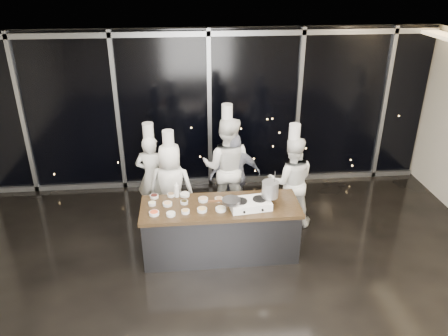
{
  "coord_description": "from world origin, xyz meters",
  "views": [
    {
      "loc": [
        -0.49,
        -4.91,
        4.33
      ],
      "look_at": [
        0.08,
        1.2,
        1.39
      ],
      "focal_mm": 35.0,
      "sensor_mm": 36.0,
      "label": 1
    }
  ],
  "objects_px": {
    "demo_counter": "(221,230)",
    "stock_pot": "(270,189)",
    "stove": "(250,204)",
    "chef_right": "(291,181)",
    "guest": "(235,176)",
    "frying_pan": "(231,201)",
    "chef_center": "(227,167)",
    "chef_far_left": "(152,176)",
    "chef_left": "(171,187)"
  },
  "relations": [
    {
      "from": "stove",
      "to": "frying_pan",
      "type": "relative_size",
      "value": 1.3
    },
    {
      "from": "frying_pan",
      "to": "chef_right",
      "type": "relative_size",
      "value": 0.27
    },
    {
      "from": "chef_center",
      "to": "demo_counter",
      "type": "bearing_deg",
      "value": 94.8
    },
    {
      "from": "guest",
      "to": "demo_counter",
      "type": "bearing_deg",
      "value": 67.05
    },
    {
      "from": "chef_left",
      "to": "chef_center",
      "type": "height_order",
      "value": "chef_center"
    },
    {
      "from": "demo_counter",
      "to": "chef_right",
      "type": "relative_size",
      "value": 1.3
    },
    {
      "from": "chef_left",
      "to": "chef_center",
      "type": "xyz_separation_m",
      "value": [
        1.01,
        0.43,
        0.14
      ]
    },
    {
      "from": "frying_pan",
      "to": "stove",
      "type": "bearing_deg",
      "value": 3.04
    },
    {
      "from": "chef_left",
      "to": "chef_far_left",
      "type": "bearing_deg",
      "value": -40.92
    },
    {
      "from": "frying_pan",
      "to": "chef_right",
      "type": "xyz_separation_m",
      "value": [
        1.17,
        0.97,
        -0.22
      ]
    },
    {
      "from": "frying_pan",
      "to": "chef_center",
      "type": "height_order",
      "value": "chef_center"
    },
    {
      "from": "stove",
      "to": "chef_left",
      "type": "height_order",
      "value": "chef_left"
    },
    {
      "from": "stove",
      "to": "chef_far_left",
      "type": "relative_size",
      "value": 0.36
    },
    {
      "from": "chef_left",
      "to": "chef_right",
      "type": "height_order",
      "value": "chef_right"
    },
    {
      "from": "stock_pot",
      "to": "chef_left",
      "type": "xyz_separation_m",
      "value": [
        -1.54,
        0.89,
        -0.35
      ]
    },
    {
      "from": "stock_pot",
      "to": "frying_pan",
      "type": "bearing_deg",
      "value": -169.41
    },
    {
      "from": "demo_counter",
      "to": "stove",
      "type": "bearing_deg",
      "value": -13.22
    },
    {
      "from": "chef_right",
      "to": "frying_pan",
      "type": "bearing_deg",
      "value": 46.69
    },
    {
      "from": "chef_center",
      "to": "chef_right",
      "type": "height_order",
      "value": "chef_center"
    },
    {
      "from": "chef_far_left",
      "to": "chef_right",
      "type": "height_order",
      "value": "chef_right"
    },
    {
      "from": "chef_center",
      "to": "guest",
      "type": "xyz_separation_m",
      "value": [
        0.14,
        -0.07,
        -0.15
      ]
    },
    {
      "from": "chef_far_left",
      "to": "chef_center",
      "type": "bearing_deg",
      "value": -164.05
    },
    {
      "from": "demo_counter",
      "to": "chef_right",
      "type": "height_order",
      "value": "chef_right"
    },
    {
      "from": "frying_pan",
      "to": "stock_pot",
      "type": "height_order",
      "value": "stock_pot"
    },
    {
      "from": "stock_pot",
      "to": "chef_left",
      "type": "relative_size",
      "value": 0.14
    },
    {
      "from": "chef_left",
      "to": "chef_center",
      "type": "relative_size",
      "value": 0.87
    },
    {
      "from": "chef_far_left",
      "to": "chef_left",
      "type": "bearing_deg",
      "value": 145.29
    },
    {
      "from": "stove",
      "to": "chef_right",
      "type": "relative_size",
      "value": 0.35
    },
    {
      "from": "chef_far_left",
      "to": "stove",
      "type": "bearing_deg",
      "value": 154.76
    },
    {
      "from": "demo_counter",
      "to": "stock_pot",
      "type": "relative_size",
      "value": 9.75
    },
    {
      "from": "frying_pan",
      "to": "chef_far_left",
      "type": "relative_size",
      "value": 0.28
    },
    {
      "from": "demo_counter",
      "to": "chef_left",
      "type": "bearing_deg",
      "value": 132.65
    },
    {
      "from": "stove",
      "to": "demo_counter",
      "type": "bearing_deg",
      "value": 159.43
    },
    {
      "from": "stock_pot",
      "to": "chef_left",
      "type": "height_order",
      "value": "chef_left"
    },
    {
      "from": "guest",
      "to": "chef_right",
      "type": "distance_m",
      "value": 1.01
    },
    {
      "from": "demo_counter",
      "to": "stock_pot",
      "type": "xyz_separation_m",
      "value": [
        0.76,
        -0.04,
        0.71
      ]
    },
    {
      "from": "frying_pan",
      "to": "chef_center",
      "type": "relative_size",
      "value": 0.24
    },
    {
      "from": "stove",
      "to": "stock_pot",
      "type": "xyz_separation_m",
      "value": [
        0.32,
        0.06,
        0.2
      ]
    },
    {
      "from": "stock_pot",
      "to": "guest",
      "type": "distance_m",
      "value": 1.35
    },
    {
      "from": "frying_pan",
      "to": "chef_right",
      "type": "distance_m",
      "value": 1.53
    },
    {
      "from": "stove",
      "to": "chef_left",
      "type": "distance_m",
      "value": 1.55
    },
    {
      "from": "demo_counter",
      "to": "guest",
      "type": "xyz_separation_m",
      "value": [
        0.37,
        1.2,
        0.35
      ]
    },
    {
      "from": "chef_center",
      "to": "guest",
      "type": "height_order",
      "value": "chef_center"
    },
    {
      "from": "stove",
      "to": "chef_center",
      "type": "bearing_deg",
      "value": 91.52
    },
    {
      "from": "demo_counter",
      "to": "chef_far_left",
      "type": "height_order",
      "value": "chef_far_left"
    },
    {
      "from": "stove",
      "to": "chef_far_left",
      "type": "xyz_separation_m",
      "value": [
        -1.57,
        1.38,
        -0.14
      ]
    },
    {
      "from": "stove",
      "to": "frying_pan",
      "type": "height_order",
      "value": "frying_pan"
    },
    {
      "from": "demo_counter",
      "to": "stock_pot",
      "type": "distance_m",
      "value": 1.04
    },
    {
      "from": "stock_pot",
      "to": "guest",
      "type": "xyz_separation_m",
      "value": [
        -0.39,
        1.24,
        -0.37
      ]
    },
    {
      "from": "demo_counter",
      "to": "stock_pot",
      "type": "height_order",
      "value": "stock_pot"
    }
  ]
}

